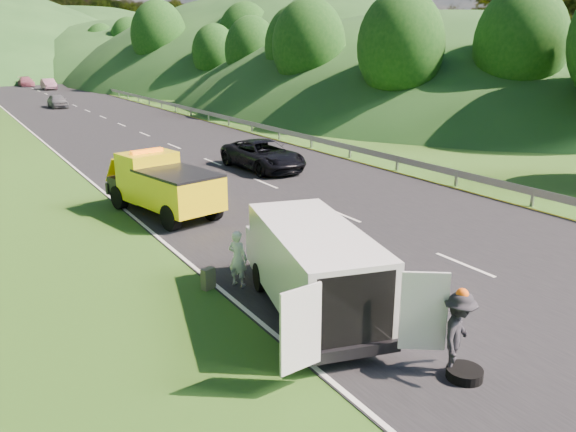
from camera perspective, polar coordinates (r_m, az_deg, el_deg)
ground at (r=16.87m, az=5.55°, el=-4.85°), size 320.00×320.00×0.00m
road_surface at (r=54.26m, az=-18.29°, el=9.51°), size 14.00×200.00×0.02m
guardrail at (r=68.17m, az=-14.84°, el=11.14°), size 0.06×140.00×1.52m
tree_line_right at (r=79.65m, az=-7.57°, el=12.30°), size 14.00×140.00×14.00m
hills_backdrop at (r=148.12m, az=-26.07°, el=12.86°), size 201.00×288.60×44.00m
tow_truck at (r=21.90m, az=-12.62°, el=3.14°), size 3.10×5.84×2.38m
white_van at (r=13.41m, az=2.43°, el=-4.97°), size 4.15×6.63×2.19m
woman at (r=15.37m, az=-5.05°, el=-7.07°), size 0.64×0.70×1.55m
child at (r=15.52m, az=0.25°, el=-6.75°), size 0.66×0.61×1.09m
worker at (r=11.98m, az=16.54°, el=-15.21°), size 1.30×1.13×1.75m
suitcase at (r=15.16m, az=-8.11°, el=-6.31°), size 0.41×0.30×0.59m
spare_tire at (r=11.91m, az=17.44°, el=-15.50°), size 0.71×0.71×0.20m
passing_suv at (r=29.55m, az=-2.52°, el=4.74°), size 2.79×5.54×1.50m
dist_car_a at (r=64.29m, az=-22.31°, el=10.13°), size 1.63×4.06×1.38m
dist_car_b at (r=91.71m, az=-23.09°, el=11.72°), size 1.64×4.72×1.55m
dist_car_c at (r=100.52m, az=-25.01°, el=11.84°), size 2.03×5.00×1.45m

